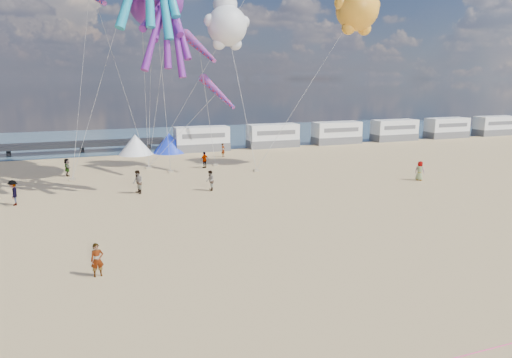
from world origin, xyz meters
name	(u,v)px	position (x,y,z in m)	size (l,w,h in m)	color
ground	(290,305)	(0.00, 0.00, 0.00)	(120.00, 120.00, 0.00)	tan
water	(140,138)	(0.00, 55.00, 0.02)	(120.00, 120.00, 0.00)	#3B5B72
motorhome_0	(202,139)	(6.00, 40.00, 1.50)	(6.60, 2.50, 3.00)	silver
motorhome_1	(273,136)	(15.50, 40.00, 1.50)	(6.60, 2.50, 3.00)	silver
motorhome_2	(337,133)	(25.00, 40.00, 1.50)	(6.60, 2.50, 3.00)	silver
motorhome_3	(394,130)	(34.50, 40.00, 1.50)	(6.60, 2.50, 3.00)	silver
motorhome_4	(447,128)	(44.00, 40.00, 1.50)	(6.60, 2.50, 3.00)	silver
motorhome_5	(495,126)	(53.50, 40.00, 1.50)	(6.60, 2.50, 3.00)	silver
tent_white	(135,144)	(-2.00, 40.00, 1.20)	(4.00, 4.00, 2.40)	white
tent_blue	(169,143)	(2.00, 40.00, 1.20)	(4.00, 4.00, 2.40)	#1933CC
standing_person	(97,260)	(-7.05, 5.50, 0.78)	(0.57, 0.37, 1.56)	tan
beachgoer_0	(420,171)	(20.07, 16.92, 0.85)	(0.62, 0.41, 1.70)	#7F6659
beachgoer_1	(138,182)	(-3.73, 20.49, 0.92)	(0.90, 0.59, 1.84)	#7F6659
beachgoer_2	(13,193)	(-12.32, 20.07, 0.90)	(0.88, 0.68, 1.81)	#7F6659
beachgoer_3	(205,160)	(3.65, 28.96, 0.83)	(1.07, 0.61, 1.65)	#7F6659
beachgoer_4	(67,167)	(-9.14, 29.54, 0.81)	(0.94, 0.39, 1.61)	#7F6659
beachgoer_5	(223,150)	(7.27, 34.83, 0.78)	(1.45, 0.46, 1.56)	#7F6659
beachgoer_7	(210,181)	(1.78, 19.50, 0.82)	(0.80, 0.52, 1.64)	#7F6659
sandbag_a	(72,179)	(-8.68, 27.28, 0.11)	(0.50, 0.35, 0.22)	gray
sandbag_b	(171,172)	(0.04, 27.77, 0.11)	(0.50, 0.35, 0.22)	gray
sandbag_c	(256,170)	(7.91, 25.53, 0.11)	(0.50, 0.35, 0.22)	gray
sandbag_d	(215,165)	(4.94, 29.68, 0.11)	(0.50, 0.35, 0.22)	gray
sandbag_e	(149,168)	(-1.70, 30.51, 0.11)	(0.50, 0.35, 0.22)	gray
kite_octopus_purple	(155,0)	(-1.09, 25.03, 15.04)	(4.10, 9.56, 10.93)	#611A7B
kite_panda	(227,26)	(5.76, 27.54, 13.56)	(4.49, 4.23, 6.34)	silver
kite_teddy_orange	(357,9)	(17.52, 24.17, 15.19)	(4.91, 4.62, 6.93)	orange
windsock_mid	(199,47)	(2.62, 25.74, 11.49)	(1.00, 6.05, 6.05)	red
windsock_right	(218,92)	(4.61, 27.10, 7.53)	(0.90, 5.66, 5.66)	red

